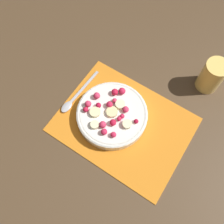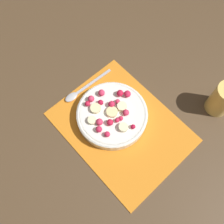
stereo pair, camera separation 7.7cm
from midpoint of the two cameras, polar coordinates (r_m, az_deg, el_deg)
name	(u,v)px [view 2 (the right image)]	position (r m, az deg, el deg)	size (l,w,h in m)	color
ground_plane	(121,127)	(0.80, 4.88, -3.75)	(3.00, 3.00, 0.00)	#4C3823
placemat	(121,127)	(0.80, 4.90, -3.68)	(0.41, 0.31, 0.01)	orange
fruit_bowl	(112,114)	(0.79, 2.74, -0.87)	(0.22, 0.22, 0.06)	silver
spoon	(79,92)	(0.84, -4.94, 4.39)	(0.03, 0.19, 0.01)	#B2B2B7
drinking_glass	(223,99)	(0.86, 26.35, 2.35)	(0.08, 0.08, 0.12)	#F4CC66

